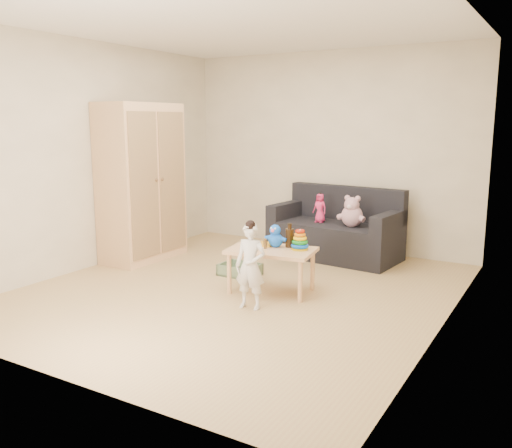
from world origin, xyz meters
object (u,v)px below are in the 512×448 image
Objects in this scene: sofa at (334,240)px; play_table at (271,270)px; wardrobe at (142,183)px; toddler at (250,267)px.

sofa and play_table have the same top height.
toddler is at bearing -23.34° from wardrobe.
sofa is 1.87× the size of play_table.
toddler is (0.07, -0.53, 0.17)m from play_table.
sofa is 2.02× the size of toddler.
toddler is at bearing -82.22° from play_table.
sofa is 1.63m from play_table.
wardrobe is at bearing 169.35° from play_table.
toddler reaches higher than sofa.
sofa is at bearing 84.96° from toddler.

